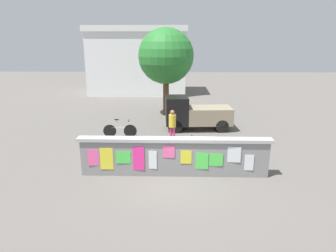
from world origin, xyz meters
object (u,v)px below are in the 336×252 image
Objects in this scene: motorcycle at (179,146)px; tree_roadside at (166,56)px; person_walking at (172,123)px; auto_rickshaw_truck at (195,114)px; bicycle_near at (120,130)px.

tree_roadside is at bearing 96.09° from motorcycle.
person_walking reaches higher than motorcycle.
auto_rickshaw_truck is 0.66× the size of tree_roadside.
motorcycle is 0.34× the size of tree_roadside.
auto_rickshaw_truck is 2.16× the size of bicycle_near.
tree_roadside is (2.19, 4.91, 3.46)m from bicycle_near.
auto_rickshaw_truck is 2.62m from person_walking.
auto_rickshaw_truck is at bearing -63.21° from tree_roadside.
person_walking is (-1.21, -2.32, 0.09)m from auto_rickshaw_truck.
bicycle_near is (-2.99, 2.61, -0.10)m from motorcycle.
bicycle_near is 1.06× the size of person_walking.
person_walking is at bearing -117.45° from auto_rickshaw_truck.
person_walking is at bearing -16.39° from bicycle_near.
tree_roadside is at bearing 65.99° from bicycle_near.
tree_roadside is at bearing 116.79° from auto_rickshaw_truck.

